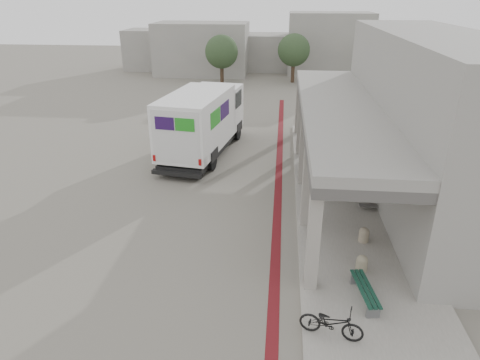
# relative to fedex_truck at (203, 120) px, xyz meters

# --- Properties ---
(ground) EXTENTS (120.00, 120.00, 0.00)m
(ground) POSITION_rel_fedex_truck_xyz_m (3.33, -8.32, -1.95)
(ground) COLOR slate
(ground) RESTS_ON ground
(bike_lane_stripe) EXTENTS (0.35, 40.00, 0.01)m
(bike_lane_stripe) POSITION_rel_fedex_truck_xyz_m (4.33, -6.32, -1.94)
(bike_lane_stripe) COLOR maroon
(bike_lane_stripe) RESTS_ON ground
(sidewalk) EXTENTS (4.40, 28.00, 0.12)m
(sidewalk) POSITION_rel_fedex_truck_xyz_m (7.33, -8.32, -1.89)
(sidewalk) COLOR gray
(sidewalk) RESTS_ON ground
(transit_building) EXTENTS (7.60, 17.00, 7.00)m
(transit_building) POSITION_rel_fedex_truck_xyz_m (10.16, -3.82, 1.45)
(transit_building) COLOR gray
(transit_building) RESTS_ON ground
(distant_backdrop) EXTENTS (28.00, 10.00, 6.50)m
(distant_backdrop) POSITION_rel_fedex_truck_xyz_m (0.49, 27.57, 0.76)
(distant_backdrop) COLOR gray
(distant_backdrop) RESTS_ON ground
(tree_left) EXTENTS (3.20, 3.20, 4.80)m
(tree_left) POSITION_rel_fedex_truck_xyz_m (-1.67, 19.68, 1.23)
(tree_left) COLOR #38281C
(tree_left) RESTS_ON ground
(tree_mid) EXTENTS (3.20, 3.20, 4.80)m
(tree_mid) POSITION_rel_fedex_truck_xyz_m (5.33, 21.68, 1.23)
(tree_mid) COLOR #38281C
(tree_mid) RESTS_ON ground
(tree_right) EXTENTS (3.20, 3.20, 4.80)m
(tree_right) POSITION_rel_fedex_truck_xyz_m (13.33, 20.68, 1.23)
(tree_right) COLOR #38281C
(tree_right) RESTS_ON ground
(fedex_truck) EXTENTS (3.86, 8.86, 3.66)m
(fedex_truck) POSITION_rel_fedex_truck_xyz_m (0.00, 0.00, 0.00)
(fedex_truck) COLOR black
(fedex_truck) RESTS_ON ground
(bench) EXTENTS (0.66, 1.87, 0.43)m
(bench) POSITION_rel_fedex_truck_xyz_m (7.01, -12.31, -1.52)
(bench) COLOR slate
(bench) RESTS_ON sidewalk
(bollard_near) EXTENTS (0.37, 0.37, 0.56)m
(bollard_near) POSITION_rel_fedex_truck_xyz_m (7.15, -10.81, -1.55)
(bollard_near) COLOR gray
(bollard_near) RESTS_ON sidewalk
(bollard_far) EXTENTS (0.37, 0.37, 0.56)m
(bollard_far) POSITION_rel_fedex_truck_xyz_m (7.52, -8.98, -1.55)
(bollard_far) COLOR gray
(bollard_far) RESTS_ON sidewalk
(utility_cabinet) EXTENTS (0.66, 0.78, 1.13)m
(utility_cabinet) POSITION_rel_fedex_truck_xyz_m (7.63, -4.67, -1.26)
(utility_cabinet) COLOR gray
(utility_cabinet) RESTS_ON sidewalk
(bicycle_black) EXTENTS (1.78, 0.98, 0.89)m
(bicycle_black) POSITION_rel_fedex_truck_xyz_m (5.86, -13.89, -1.38)
(bicycle_black) COLOR black
(bicycle_black) RESTS_ON sidewalk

